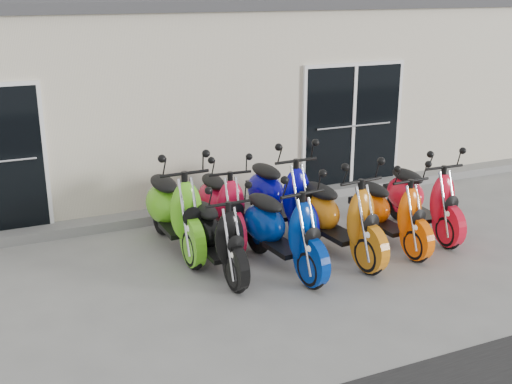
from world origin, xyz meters
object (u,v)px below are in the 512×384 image
(scooter_front_orange_b, at_px, (390,202))
(scooter_back_blue, at_px, (280,184))
(scooter_back_green, at_px, (174,198))
(scooter_front_black, at_px, (216,225))
(scooter_front_blue, at_px, (282,217))
(scooter_back_red, at_px, (221,194))
(scooter_front_orange_a, at_px, (338,205))
(scooter_front_red, at_px, (423,188))

(scooter_front_orange_b, relative_size, scooter_back_blue, 0.88)
(scooter_back_blue, bearing_deg, scooter_back_green, 178.45)
(scooter_front_black, distance_m, scooter_front_blue, 0.86)
(scooter_back_red, distance_m, scooter_back_blue, 0.91)
(scooter_front_blue, relative_size, scooter_back_blue, 0.95)
(scooter_front_blue, bearing_deg, scooter_back_green, 125.85)
(scooter_front_blue, xyz_separation_m, scooter_back_blue, (0.56, 1.21, 0.04))
(scooter_front_black, xyz_separation_m, scooter_front_orange_a, (1.72, -0.16, 0.08))
(scooter_front_black, bearing_deg, scooter_back_green, 103.47)
(scooter_front_orange_a, xyz_separation_m, scooter_back_red, (-1.23, 1.23, -0.05))
(scooter_back_red, xyz_separation_m, scooter_back_blue, (0.90, -0.09, 0.06))
(scooter_front_orange_b, height_order, scooter_back_green, scooter_back_green)
(scooter_back_green, bearing_deg, scooter_front_red, -15.38)
(scooter_front_orange_b, bearing_deg, scooter_back_blue, 133.71)
(scooter_front_blue, bearing_deg, scooter_back_blue, 58.71)
(scooter_front_blue, distance_m, scooter_back_green, 1.62)
(scooter_front_black, bearing_deg, scooter_front_blue, -17.33)
(scooter_front_blue, xyz_separation_m, scooter_back_green, (-1.09, 1.20, 0.05))
(scooter_front_blue, distance_m, scooter_front_red, 2.51)
(scooter_front_orange_b, bearing_deg, scooter_back_red, 147.25)
(scooter_back_red, bearing_deg, scooter_front_blue, -71.27)
(scooter_back_red, bearing_deg, scooter_back_blue, -1.53)
(scooter_front_blue, distance_m, scooter_front_orange_b, 1.74)
(scooter_front_orange_a, distance_m, scooter_back_blue, 1.18)
(scooter_front_orange_a, height_order, scooter_front_red, scooter_front_orange_a)
(scooter_front_black, relative_size, scooter_front_orange_b, 0.99)
(scooter_front_red, distance_m, scooter_back_blue, 2.14)
(scooter_front_orange_b, relative_size, scooter_back_green, 0.87)
(scooter_front_orange_a, bearing_deg, scooter_front_orange_b, -5.08)
(scooter_front_blue, xyz_separation_m, scooter_front_red, (2.49, 0.30, -0.01))
(scooter_front_black, height_order, scooter_back_green, scooter_back_green)
(scooter_front_orange_a, bearing_deg, scooter_back_blue, 100.34)
(scooter_front_black, bearing_deg, scooter_back_red, 63.88)
(scooter_front_blue, relative_size, scooter_front_orange_a, 0.97)
(scooter_front_blue, distance_m, scooter_back_blue, 1.34)
(scooter_front_blue, relative_size, scooter_front_red, 1.02)
(scooter_back_red, bearing_deg, scooter_back_green, -168.15)
(scooter_front_orange_a, height_order, scooter_back_green, scooter_back_green)
(scooter_front_orange_b, distance_m, scooter_front_red, 0.79)
(scooter_back_green, xyz_separation_m, scooter_back_blue, (1.65, 0.02, -0.01))
(scooter_back_green, bearing_deg, scooter_back_blue, -0.83)
(scooter_front_red, bearing_deg, scooter_back_green, 168.51)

